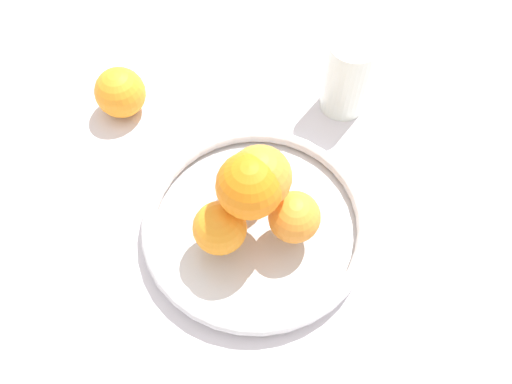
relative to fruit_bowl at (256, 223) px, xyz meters
The scene contains 5 objects.
ground_plane 0.02m from the fruit_bowl, ahead, with size 4.00×4.00×0.00m, color silver.
fruit_bowl is the anchor object (origin of this frame).
orange_pile 0.08m from the fruit_bowl, 144.86° to the left, with size 0.15×0.15×0.14m.
stray_orange 0.30m from the fruit_bowl, 85.98° to the left, with size 0.08×0.08×0.08m, color orange.
drinking_glass 0.27m from the fruit_bowl, 10.05° to the left, with size 0.07×0.07×0.13m, color silver.
Camera 1 is at (-0.23, -0.21, 0.62)m, focal length 35.00 mm.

